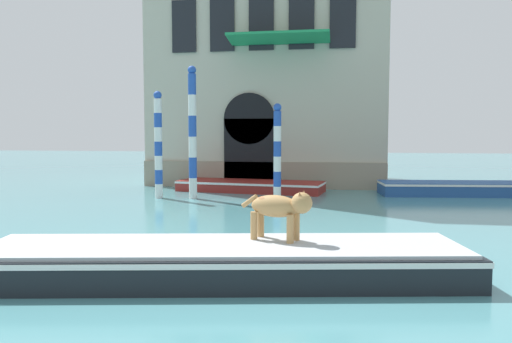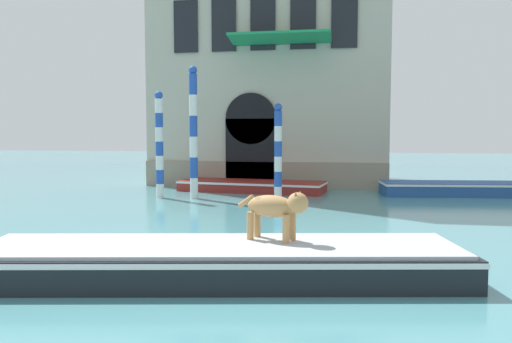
{
  "view_description": "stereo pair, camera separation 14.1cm",
  "coord_description": "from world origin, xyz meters",
  "views": [
    {
      "loc": [
        2.91,
        -0.51,
        2.3
      ],
      "look_at": [
        0.55,
        13.59,
        1.2
      ],
      "focal_mm": 35.0,
      "sensor_mm": 36.0,
      "label": 1
    },
    {
      "loc": [
        3.05,
        -0.48,
        2.3
      ],
      "look_at": [
        0.55,
        13.59,
        1.2
      ],
      "focal_mm": 35.0,
      "sensor_mm": 36.0,
      "label": 2
    }
  ],
  "objects": [
    {
      "name": "mooring_pole_2",
      "position": [
        -3.41,
        16.3,
        1.91
      ],
      "size": [
        0.28,
        0.28,
        3.77
      ],
      "color": "white",
      "rests_on": "ground_plane"
    },
    {
      "name": "boat_moored_far",
      "position": [
        7.55,
        18.97,
        0.26
      ],
      "size": [
        6.38,
        2.3,
        0.49
      ],
      "rotation": [
        0.0,
        0.0,
        0.11
      ],
      "color": "#234C8C",
      "rests_on": "ground_plane"
    },
    {
      "name": "palazzo_left",
      "position": [
        -0.32,
        23.13,
        8.41
      ],
      "size": [
        10.3,
        7.4,
        16.86
      ],
      "color": "#BCB29E",
      "rests_on": "ground_plane"
    },
    {
      "name": "boat_moored_near_palazzo",
      "position": [
        -0.55,
        18.81,
        0.22
      ],
      "size": [
        5.94,
        2.53,
        0.42
      ],
      "rotation": [
        0.0,
        0.0,
        -0.14
      ],
      "color": "maroon",
      "rests_on": "ground_plane"
    },
    {
      "name": "dog_on_deck",
      "position": [
        1.97,
        7.45,
        1.1
      ],
      "size": [
        1.21,
        0.61,
        0.83
      ],
      "rotation": [
        0.0,
        0.0,
        -0.3
      ],
      "color": "tan",
      "rests_on": "boat_foreground"
    },
    {
      "name": "boat_foreground",
      "position": [
        1.12,
        7.03,
        0.3
      ],
      "size": [
        7.9,
        3.2,
        0.56
      ],
      "rotation": [
        0.0,
        0.0,
        0.18
      ],
      "color": "black",
      "rests_on": "ground_plane"
    },
    {
      "name": "mooring_pole_0",
      "position": [
        -2.17,
        16.37,
        2.34
      ],
      "size": [
        0.29,
        0.29,
        4.63
      ],
      "color": "white",
      "rests_on": "ground_plane"
    },
    {
      "name": "mooring_pole_1",
      "position": [
        0.85,
        16.09,
        1.67
      ],
      "size": [
        0.27,
        0.27,
        3.29
      ],
      "color": "white",
      "rests_on": "ground_plane"
    }
  ]
}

